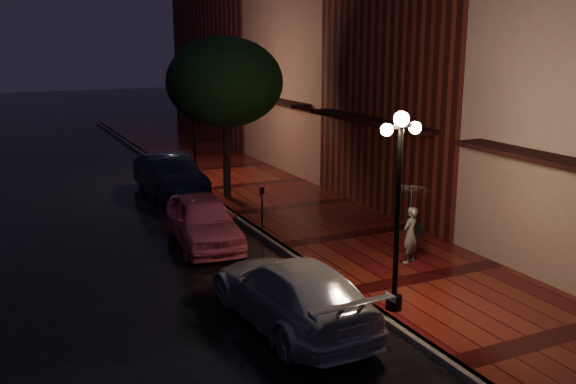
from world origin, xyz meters
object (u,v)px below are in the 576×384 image
pink_car (203,220)px  silver_car (291,292)px  streetlamp_far (194,122)px  woman_with_umbrella (411,211)px  parking_meter (262,204)px  streetlamp_near (398,200)px  street_tree (225,85)px  navy_car (170,176)px

pink_car → silver_car: size_ratio=0.87×
silver_car → streetlamp_far: bearing=-101.9°
woman_with_umbrella → parking_meter: (-2.27, 4.44, -0.59)m
streetlamp_near → silver_car: (-2.20, 0.59, -1.89)m
parking_meter → street_tree: bearing=60.7°
parking_meter → pink_car: bearing=163.7°
streetlamp_near → streetlamp_far: size_ratio=1.00×
navy_car → streetlamp_near: bearing=-86.2°
streetlamp_far → parking_meter: streetlamp_far is taller
streetlamp_near → pink_car: size_ratio=1.01×
streetlamp_far → street_tree: size_ratio=0.74×
navy_car → woman_with_umbrella: (3.49, -10.38, 0.76)m
streetlamp_near → navy_car: (-1.42, 12.66, -1.82)m
navy_car → silver_car: navy_car is taller
navy_car → parking_meter: bearing=-81.0°
streetlamp_far → parking_meter: bearing=-91.6°
navy_car → silver_car: 12.10m
silver_car → parking_meter: bearing=-110.6°
street_tree → pink_car: size_ratio=1.36×
silver_car → parking_meter: 6.46m
street_tree → woman_with_umbrella: bearing=-78.2°
streetlamp_near → pink_car: 7.09m
pink_car → woman_with_umbrella: bearing=-39.1°
pink_car → parking_meter: 1.99m
streetlamp_near → woman_with_umbrella: bearing=47.8°
streetlamp_far → street_tree: (0.26, -3.01, 1.64)m
street_tree → streetlamp_far: bearing=94.9°
pink_car → navy_car: (0.74, 6.17, 0.05)m
street_tree → woman_with_umbrella: 9.30m
silver_car → woman_with_umbrella: (4.27, 1.69, 0.83)m
pink_car → parking_meter: (1.96, 0.24, 0.22)m
navy_car → silver_car: size_ratio=0.96×
streetlamp_near → street_tree: 11.12m
streetlamp_near → parking_meter: 6.93m
streetlamp_far → pink_car: streetlamp_far is taller
street_tree → navy_car: bearing=135.2°
streetlamp_near → pink_car: bearing=108.4°
pink_car → silver_car: (-0.04, -5.90, -0.02)m
pink_car → parking_meter: size_ratio=3.25×
streetlamp_near → pink_car: streetlamp_near is taller
street_tree → silver_car: (-2.45, -10.40, -3.53)m
streetlamp_near → silver_car: size_ratio=0.88×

